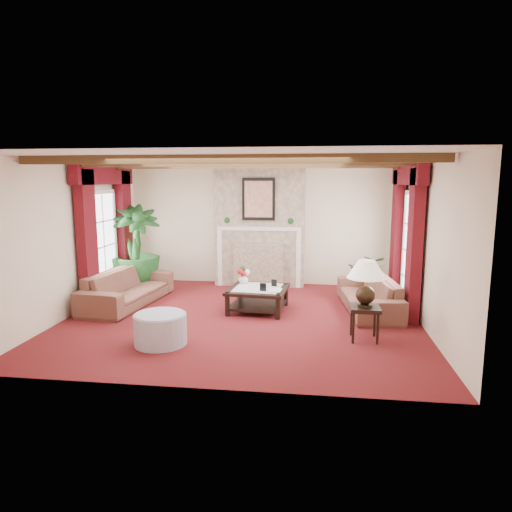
# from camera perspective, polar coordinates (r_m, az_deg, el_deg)

# --- Properties ---
(floor) EXTENTS (6.00, 6.00, 0.00)m
(floor) POSITION_cam_1_polar(r_m,az_deg,el_deg) (7.99, -1.75, -7.71)
(floor) COLOR #490D13
(floor) RESTS_ON ground
(ceiling) EXTENTS (6.00, 6.00, 0.00)m
(ceiling) POSITION_cam_1_polar(r_m,az_deg,el_deg) (7.64, -1.86, 12.02)
(ceiling) COLOR white
(ceiling) RESTS_ON floor
(back_wall) EXTENTS (6.00, 0.02, 2.70)m
(back_wall) POSITION_cam_1_polar(r_m,az_deg,el_deg) (10.41, 0.61, 3.92)
(back_wall) COLOR beige
(back_wall) RESTS_ON ground
(left_wall) EXTENTS (0.02, 5.50, 2.70)m
(left_wall) POSITION_cam_1_polar(r_m,az_deg,el_deg) (8.69, -21.74, 2.13)
(left_wall) COLOR beige
(left_wall) RESTS_ON ground
(right_wall) EXTENTS (0.02, 5.50, 2.70)m
(right_wall) POSITION_cam_1_polar(r_m,az_deg,el_deg) (7.81, 20.49, 1.44)
(right_wall) COLOR beige
(right_wall) RESTS_ON ground
(ceiling_beams) EXTENTS (6.00, 3.00, 0.12)m
(ceiling_beams) POSITION_cam_1_polar(r_m,az_deg,el_deg) (7.64, -1.86, 11.57)
(ceiling_beams) COLOR #3C2713
(ceiling_beams) RESTS_ON ceiling
(fireplace) EXTENTS (2.00, 0.52, 2.70)m
(fireplace) POSITION_cam_1_polar(r_m,az_deg,el_deg) (10.16, 0.48, 11.40)
(fireplace) COLOR tan
(fireplace) RESTS_ON ground
(french_door_left) EXTENTS (0.10, 1.10, 2.16)m
(french_door_left) POSITION_cam_1_polar(r_m,az_deg,el_deg) (9.51, -18.94, 7.59)
(french_door_left) COLOR white
(french_door_left) RESTS_ON ground
(french_door_right) EXTENTS (0.10, 1.10, 2.16)m
(french_door_right) POSITION_cam_1_polar(r_m,az_deg,el_deg) (8.72, 19.12, 7.45)
(french_door_right) COLOR white
(french_door_right) RESTS_ON ground
(curtains_left) EXTENTS (0.20, 2.40, 2.55)m
(curtains_left) POSITION_cam_1_polar(r_m,az_deg,el_deg) (9.46, -18.47, 10.15)
(curtains_left) COLOR #410810
(curtains_left) RESTS_ON ground
(curtains_right) EXTENTS (0.20, 2.40, 2.55)m
(curtains_right) POSITION_cam_1_polar(r_m,az_deg,el_deg) (8.69, 18.55, 10.25)
(curtains_right) COLOR #410810
(curtains_right) RESTS_ON ground
(sofa_left) EXTENTS (2.41, 1.19, 0.88)m
(sofa_left) POSITION_cam_1_polar(r_m,az_deg,el_deg) (9.06, -15.78, -3.11)
(sofa_left) COLOR #390F1C
(sofa_left) RESTS_ON ground
(sofa_right) EXTENTS (2.22, 1.06, 0.81)m
(sofa_right) POSITION_cam_1_polar(r_m,az_deg,el_deg) (8.56, 13.93, -3.99)
(sofa_right) COLOR #390F1C
(sofa_right) RESTS_ON ground
(potted_palm) EXTENTS (2.81, 2.84, 1.04)m
(potted_palm) POSITION_cam_1_polar(r_m,az_deg,el_deg) (10.07, -14.74, -1.37)
(potted_palm) COLOR black
(potted_palm) RESTS_ON ground
(small_plant) EXTENTS (1.12, 1.17, 0.68)m
(small_plant) POSITION_cam_1_polar(r_m,az_deg,el_deg) (9.63, 13.82, -2.91)
(small_plant) COLOR black
(small_plant) RESTS_ON ground
(coffee_table) EXTENTS (1.12, 1.12, 0.42)m
(coffee_table) POSITION_cam_1_polar(r_m,az_deg,el_deg) (8.36, 0.23, -5.42)
(coffee_table) COLOR black
(coffee_table) RESTS_ON ground
(side_table) EXTENTS (0.52, 0.52, 0.51)m
(side_table) POSITION_cam_1_polar(r_m,az_deg,el_deg) (7.05, 13.38, -8.16)
(side_table) COLOR black
(side_table) RESTS_ON ground
(ottoman) EXTENTS (0.76, 0.76, 0.44)m
(ottoman) POSITION_cam_1_polar(r_m,az_deg,el_deg) (6.84, -11.87, -8.95)
(ottoman) COLOR #9291A4
(ottoman) RESTS_ON ground
(table_lamp) EXTENTS (0.56, 0.56, 0.71)m
(table_lamp) POSITION_cam_1_polar(r_m,az_deg,el_deg) (6.89, 13.57, -3.29)
(table_lamp) COLOR black
(table_lamp) RESTS_ON side_table
(flower_vase) EXTENTS (0.24, 0.24, 0.19)m
(flower_vase) POSITION_cam_1_polar(r_m,az_deg,el_deg) (8.64, -1.60, -2.86)
(flower_vase) COLOR silver
(flower_vase) RESTS_ON coffee_table
(book) EXTENTS (0.23, 0.05, 0.31)m
(book) POSITION_cam_1_polar(r_m,az_deg,el_deg) (8.06, 1.60, -3.33)
(book) COLOR black
(book) RESTS_ON coffee_table
(photo_frame_a) EXTENTS (0.12, 0.03, 0.15)m
(photo_frame_a) POSITION_cam_1_polar(r_m,az_deg,el_deg) (8.03, 0.89, -3.94)
(photo_frame_a) COLOR black
(photo_frame_a) RESTS_ON coffee_table
(photo_frame_b) EXTENTS (0.11, 0.06, 0.14)m
(photo_frame_b) POSITION_cam_1_polar(r_m,az_deg,el_deg) (8.39, 2.27, -3.41)
(photo_frame_b) COLOR black
(photo_frame_b) RESTS_ON coffee_table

